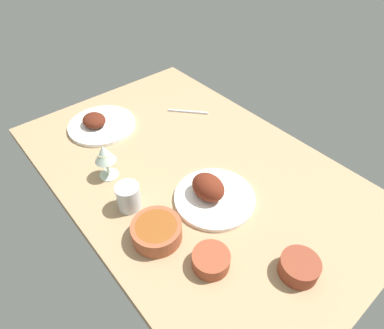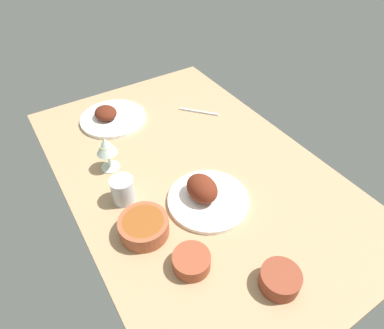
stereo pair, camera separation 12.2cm
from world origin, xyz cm
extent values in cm
cube|color=tan|center=(0.00, 0.00, 2.00)|extent=(140.00, 90.00, 4.00)
cylinder|color=white|center=(-16.80, 4.08, 4.80)|extent=(27.74, 27.74, 1.60)
ellipsoid|color=#602314|center=(-14.70, 5.35, 9.39)|extent=(12.40, 9.51, 8.23)
cylinder|color=white|center=(45.50, 12.98, 4.80)|extent=(28.90, 28.90, 1.60)
ellipsoid|color=#511E11|center=(46.70, 15.49, 7.95)|extent=(10.73, 9.44, 5.10)
cylinder|color=brown|center=(-51.79, 4.68, 6.70)|extent=(11.18, 11.18, 5.41)
cylinder|color=#4C192D|center=(-51.79, 4.68, 8.91)|extent=(9.17, 9.17, 1.00)
cylinder|color=#A35133|center=(-16.52, 28.05, 6.92)|extent=(15.56, 15.56, 5.84)
cylinder|color=brown|center=(-16.52, 28.05, 9.34)|extent=(12.76, 12.76, 1.00)
cylinder|color=brown|center=(-34.18, 21.85, 6.37)|extent=(11.01, 11.01, 4.75)
cylinder|color=#DBCC7A|center=(-34.18, 21.85, 8.25)|extent=(9.03, 9.03, 1.00)
cylinder|color=silver|center=(17.01, 25.83, 4.25)|extent=(7.00, 7.00, 0.50)
cylinder|color=silver|center=(17.01, 25.83, 8.00)|extent=(1.00, 1.00, 7.00)
cone|color=silver|center=(17.01, 25.83, 14.75)|extent=(7.60, 7.60, 6.50)
cylinder|color=beige|center=(17.01, 25.83, 13.30)|extent=(4.18, 4.18, 2.80)
cylinder|color=silver|center=(-0.58, 27.80, 8.71)|extent=(7.91, 7.91, 9.41)
cube|color=silver|center=(29.79, -22.75, 4.40)|extent=(14.44, 12.93, 0.80)
camera|label=1|loc=(-68.23, 57.71, 89.85)|focal=30.60mm
camera|label=2|loc=(-75.47, 47.84, 89.85)|focal=30.60mm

